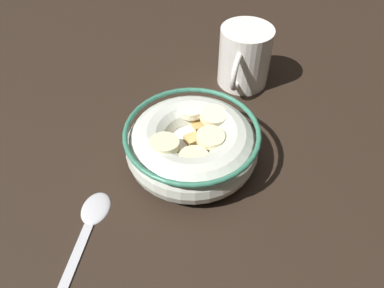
{
  "coord_description": "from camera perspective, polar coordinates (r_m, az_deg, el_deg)",
  "views": [
    {
      "loc": [
        27.84,
        10.21,
        34.45
      ],
      "look_at": [
        0.0,
        0.0,
        3.0
      ],
      "focal_mm": 34.18,
      "sensor_mm": 36.0,
      "label": 1
    }
  ],
  "objects": [
    {
      "name": "ground_plane",
      "position": [
        0.46,
        -0.0,
        -3.4
      ],
      "size": [
        134.09,
        134.09,
        2.0
      ],
      "primitive_type": "cube",
      "color": "black"
    },
    {
      "name": "cereal_bowl",
      "position": [
        0.43,
        0.02,
        -0.05
      ],
      "size": [
        15.85,
        15.85,
        5.73
      ],
      "color": "beige",
      "rests_on": "ground_plane"
    },
    {
      "name": "spoon",
      "position": [
        0.41,
        -15.69,
        -11.46
      ],
      "size": [
        14.56,
        4.71,
        0.8
      ],
      "color": "#B7B7BC",
      "rests_on": "ground_plane"
    },
    {
      "name": "coffee_mug",
      "position": [
        0.55,
        8.15,
        13.28
      ],
      "size": [
        10.42,
        7.58,
        8.73
      ],
      "color": "white",
      "rests_on": "ground_plane"
    }
  ]
}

